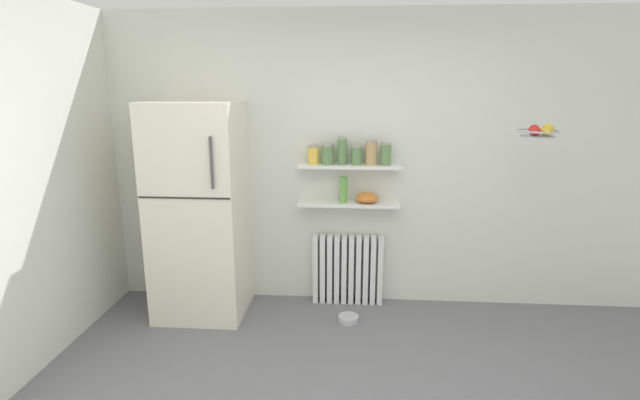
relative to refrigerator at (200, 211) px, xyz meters
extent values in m
plane|color=slate|center=(1.32, -1.16, -0.92)|extent=(7.04, 7.04, 0.00)
cube|color=silver|center=(1.32, 0.39, 0.38)|extent=(7.04, 0.10, 2.60)
cube|color=silver|center=(-0.93, -1.06, 0.38)|extent=(0.10, 4.80, 2.60)
cube|color=silver|center=(0.00, 0.00, 0.00)|extent=(0.74, 0.68, 1.84)
cube|color=#262628|center=(0.00, -0.34, 0.20)|extent=(0.73, 0.01, 0.01)
cylinder|color=#4C4C51|center=(0.24, -0.36, 0.48)|extent=(0.02, 0.02, 0.40)
cube|color=white|center=(0.97, 0.26, -0.60)|extent=(0.05, 0.12, 0.64)
cube|color=white|center=(1.04, 0.26, -0.60)|extent=(0.05, 0.12, 0.64)
cube|color=white|center=(1.10, 0.26, -0.60)|extent=(0.05, 0.12, 0.64)
cube|color=white|center=(1.17, 0.26, -0.60)|extent=(0.05, 0.12, 0.64)
cube|color=white|center=(1.24, 0.26, -0.60)|extent=(0.05, 0.12, 0.64)
cube|color=white|center=(1.30, 0.26, -0.60)|extent=(0.05, 0.12, 0.64)
cube|color=white|center=(1.37, 0.26, -0.60)|extent=(0.05, 0.12, 0.64)
cube|color=white|center=(1.43, 0.26, -0.60)|extent=(0.05, 0.12, 0.64)
cube|color=white|center=(1.50, 0.26, -0.60)|extent=(0.05, 0.12, 0.64)
cube|color=white|center=(1.56, 0.26, -0.60)|extent=(0.05, 0.12, 0.64)
cube|color=white|center=(1.27, 0.23, 0.03)|extent=(0.89, 0.22, 0.02)
cube|color=white|center=(1.27, 0.23, 0.37)|extent=(0.89, 0.22, 0.02)
cylinder|color=yellow|center=(0.96, 0.23, 0.45)|extent=(0.10, 0.10, 0.15)
cylinder|color=gray|center=(0.96, 0.23, 0.54)|extent=(0.09, 0.09, 0.02)
cylinder|color=#5B7F4C|center=(1.08, 0.23, 0.46)|extent=(0.11, 0.11, 0.16)
cylinder|color=gray|center=(1.08, 0.23, 0.55)|extent=(0.10, 0.10, 0.02)
cylinder|color=#5B7F4C|center=(1.21, 0.23, 0.49)|extent=(0.08, 0.08, 0.22)
cylinder|color=gray|center=(1.21, 0.23, 0.61)|extent=(0.07, 0.07, 0.02)
cylinder|color=#5B7F4C|center=(1.33, 0.23, 0.45)|extent=(0.10, 0.10, 0.15)
cylinder|color=gray|center=(1.33, 0.23, 0.54)|extent=(0.09, 0.09, 0.02)
cylinder|color=tan|center=(1.46, 0.23, 0.48)|extent=(0.10, 0.10, 0.20)
cylinder|color=gray|center=(1.46, 0.23, 0.58)|extent=(0.09, 0.09, 0.02)
cylinder|color=#5B7F4C|center=(1.58, 0.23, 0.47)|extent=(0.09, 0.09, 0.17)
cylinder|color=gray|center=(1.58, 0.23, 0.56)|extent=(0.08, 0.08, 0.02)
cylinder|color=#66A84C|center=(1.22, 0.23, 0.16)|extent=(0.07, 0.07, 0.22)
ellipsoid|color=orange|center=(1.43, 0.23, 0.09)|extent=(0.20, 0.20, 0.09)
cylinder|color=#B7B7BC|center=(1.29, -0.12, -0.90)|extent=(0.17, 0.17, 0.05)
torus|color=#B2B2B7|center=(2.67, -0.19, 0.72)|extent=(0.31, 0.31, 0.01)
cylinder|color=#A8A8AD|center=(2.67, -0.19, 0.68)|extent=(0.25, 0.25, 0.01)
sphere|color=gold|center=(2.74, -0.17, 0.73)|extent=(0.09, 0.09, 0.09)
sphere|color=red|center=(2.65, -0.16, 0.72)|extent=(0.08, 0.08, 0.08)
sphere|color=red|center=(2.63, -0.23, 0.72)|extent=(0.07, 0.07, 0.07)
ellipsoid|color=yellow|center=(2.70, -0.22, 0.71)|extent=(0.07, 0.18, 0.06)
camera|label=1|loc=(1.32, -3.82, 1.04)|focal=26.56mm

